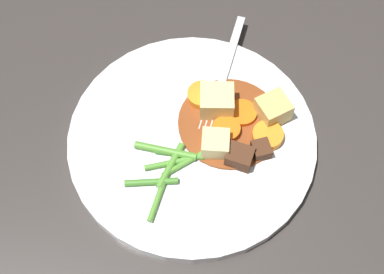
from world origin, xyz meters
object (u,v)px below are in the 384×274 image
Objects in this scene: carrot_slice_2 at (202,96)px; potato_chunk_0 at (273,109)px; carrot_slice_1 at (242,113)px; carrot_slice_4 at (226,130)px; carrot_slice_0 at (230,118)px; fork at (224,75)px; potato_chunk_2 at (215,144)px; meat_chunk_0 at (261,150)px; dinner_plate at (192,140)px; potato_chunk_1 at (217,102)px; carrot_slice_3 at (268,136)px; meat_chunk_1 at (240,157)px.

potato_chunk_0 reaches higher than carrot_slice_2.
carrot_slice_4 is at bearing -163.87° from carrot_slice_1.
carrot_slice_1 is at bearing -10.20° from carrot_slice_0.
fork is (0.01, 0.06, -0.00)m from carrot_slice_1.
potato_chunk_2 is 0.05m from meat_chunk_0.
carrot_slice_4 reaches higher than carrot_slice_1.
potato_chunk_0 reaches higher than carrot_slice_1.
dinner_plate is at bearing 155.34° from carrot_slice_4.
potato_chunk_1 reaches higher than dinner_plate.
potato_chunk_1 reaches higher than meat_chunk_0.
carrot_slice_4 is (-0.03, -0.01, 0.00)m from carrot_slice_1.
carrot_slice_3 is 1.16× the size of potato_chunk_2.
meat_chunk_1 is at bearing -97.12° from carrot_slice_2.
meat_chunk_1 is at bearing -104.14° from potato_chunk_1.
potato_chunk_2 reaches higher than carrot_slice_3.
potato_chunk_1 reaches higher than carrot_slice_4.
meat_chunk_0 reaches higher than fork.
meat_chunk_1 is 0.12m from fork.
potato_chunk_2 is (-0.03, -0.06, 0.01)m from carrot_slice_2.
carrot_slice_4 is at bearing -105.08° from potato_chunk_1.
fork is at bearing 16.50° from carrot_slice_2.
potato_chunk_2 reaches higher than meat_chunk_1.
potato_chunk_2 is (0.01, -0.03, 0.02)m from dinner_plate.
meat_chunk_0 reaches higher than dinner_plate.
meat_chunk_0 is (-0.04, -0.03, -0.01)m from potato_chunk_0.
meat_chunk_1 is at bearing -63.42° from dinner_plate.
carrot_slice_1 is at bearing 77.68° from meat_chunk_0.
carrot_slice_4 is 1.12× the size of meat_chunk_1.
dinner_plate is 8.40× the size of carrot_slice_1.
meat_chunk_1 reaches higher than fork.
fork is at bearing 100.85° from potato_chunk_0.
carrot_slice_0 is 0.76× the size of carrot_slice_2.
meat_chunk_0 is at bearing -103.23° from fork.
carrot_slice_2 reaches higher than carrot_slice_0.
potato_chunk_0 reaches higher than potato_chunk_2.
carrot_slice_2 reaches higher than dinner_plate.
carrot_slice_3 is (0.02, -0.04, 0.00)m from carrot_slice_0.
carrot_slice_4 is at bearing 168.88° from potato_chunk_0.
carrot_slice_4 is at bearing 76.66° from meat_chunk_1.
carrot_slice_0 is at bearing -76.16° from carrot_slice_2.
carrot_slice_0 is at bearing -119.03° from fork.
fork is (0.05, 0.10, -0.01)m from meat_chunk_1.
meat_chunk_0 reaches higher than carrot_slice_2.
fork is at bearing 49.08° from potato_chunk_2.
carrot_slice_2 is 0.09m from potato_chunk_0.
carrot_slice_4 reaches higher than carrot_slice_0.
potato_chunk_1 reaches higher than fork.
potato_chunk_2 is (-0.02, -0.01, 0.01)m from carrot_slice_4.
meat_chunk_1 is 0.20× the size of fork.
potato_chunk_1 is 0.05m from fork.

